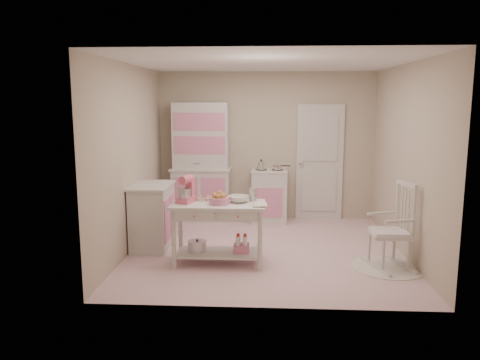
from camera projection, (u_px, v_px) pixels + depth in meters
name	position (u px, v px, depth m)	size (l,w,h in m)	color
room_shell	(266.00, 134.00, 6.39)	(3.84, 3.84, 2.62)	#CE8195
door	(320.00, 162.00, 8.29)	(0.82, 0.05, 2.04)	silver
hutch	(201.00, 162.00, 8.19)	(1.06, 0.50, 2.08)	silver
stove	(269.00, 196.00, 8.17)	(0.62, 0.57, 0.92)	silver
base_cabinet	(152.00, 216.00, 6.73)	(0.54, 0.84, 0.92)	silver
lace_rug	(388.00, 267.00, 5.96)	(0.92, 0.92, 0.01)	white
rocking_chair	(390.00, 226.00, 5.87)	(0.48, 0.72, 1.10)	silver
work_table	(218.00, 233.00, 6.06)	(1.20, 0.60, 0.80)	silver
stand_mixer	(186.00, 190.00, 6.00)	(0.20, 0.28, 0.34)	#E86280
cookie_tray	(208.00, 200.00, 6.17)	(0.34, 0.24, 0.02)	silver
bread_basket	(219.00, 201.00, 5.93)	(0.25, 0.25, 0.09)	pink
mixing_bowl	(239.00, 199.00, 6.05)	(0.27, 0.27, 0.08)	silver
metal_pitcher	(253.00, 195.00, 6.11)	(0.10, 0.10, 0.17)	silver
recipe_book	(253.00, 205.00, 5.85)	(0.18, 0.24, 0.02)	silver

